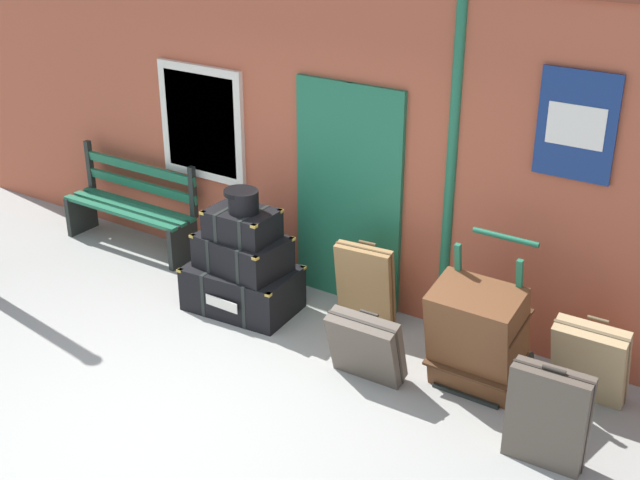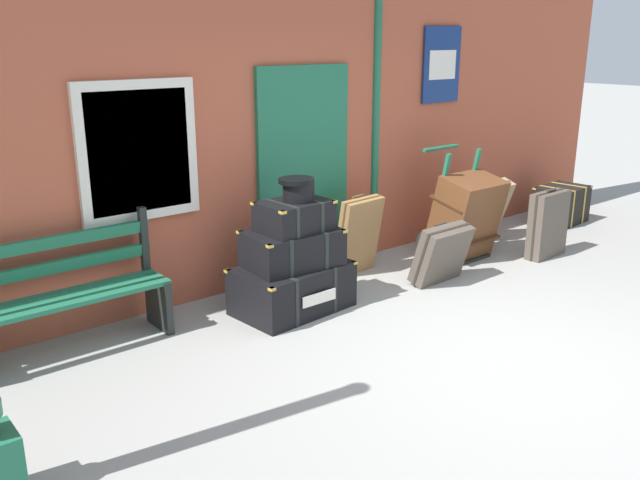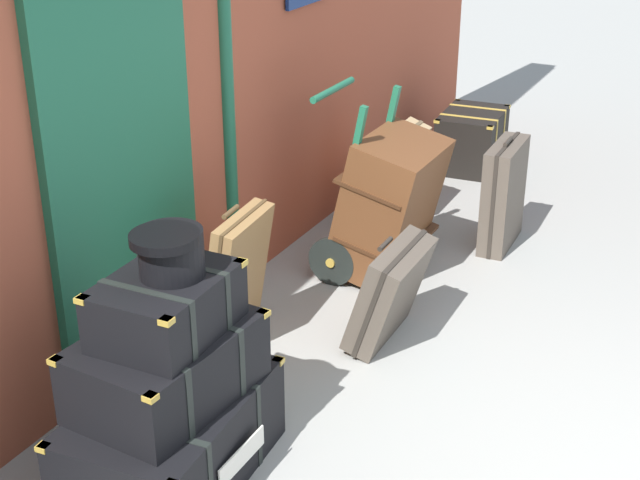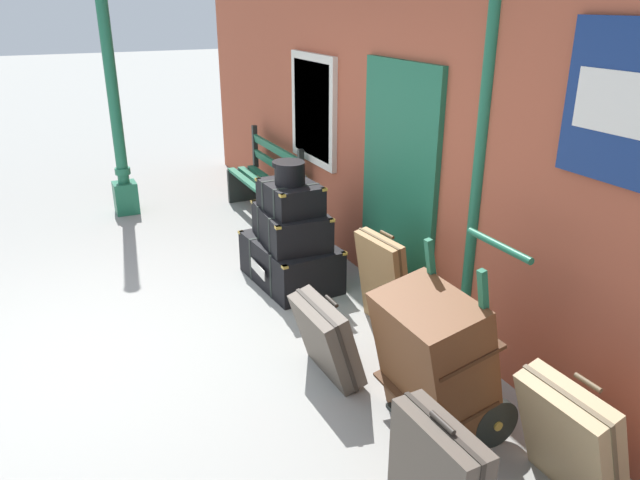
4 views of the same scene
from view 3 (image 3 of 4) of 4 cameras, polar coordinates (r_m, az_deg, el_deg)
name	(u,v)px [view 3 (image 3 of 4)]	position (r m, az deg, el deg)	size (l,w,h in m)	color
brick_facade	(72,79)	(4.59, -15.11, 9.60)	(10.40, 0.35, 3.20)	#AD5138
steamer_trunk_base	(172,438)	(4.25, -9.11, -12.01)	(1.06, 0.73, 0.43)	black
steamer_trunk_middle	(167,366)	(4.05, -9.47, -7.68)	(0.84, 0.60, 0.33)	black
steamer_trunk_top	(166,305)	(3.91, -9.48, -4.01)	(0.62, 0.47, 0.27)	black
round_hatbox	(170,250)	(3.82, -9.27, -0.63)	(0.32, 0.29, 0.20)	black
porters_trolley	(363,229)	(6.05, 2.69, 0.68)	(0.71, 0.58, 1.20)	black
large_brown_trunk	(388,205)	(5.90, 4.26, 2.19)	(0.70, 0.62, 0.95)	brown
suitcase_olive	(390,292)	(5.19, 4.33, -3.26)	(0.61, 0.36, 0.61)	#51473D
suitcase_slate	(503,195)	(6.46, 11.27, 2.74)	(0.56, 0.20, 0.77)	#51473D
suitcase_beige	(236,281)	(5.10, -5.22, -2.55)	(0.54, 0.30, 0.83)	olive
suitcase_tan	(391,174)	(6.74, 4.43, 4.09)	(0.57, 0.41, 0.73)	tan
corner_trunk	(471,140)	(7.97, 9.35, 6.14)	(0.73, 0.54, 0.49)	black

